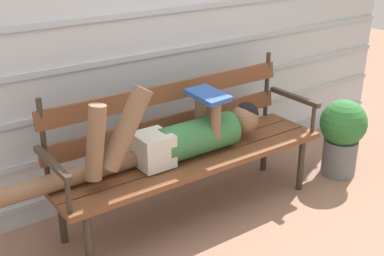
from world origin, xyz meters
The scene contains 5 objects.
ground_plane centered at (0.00, 0.00, 0.00)m, with size 12.00×12.00×0.00m, color #936B56.
house_siding centered at (0.00, 0.60, 1.23)m, with size 4.70×0.08×2.46m.
park_bench centered at (0.00, 0.16, 0.48)m, with size 1.82×0.49×0.90m.
reclining_person centered at (-0.12, 0.08, 0.57)m, with size 1.72×0.27×0.55m.
potted_plant centered at (1.21, -0.10, 0.33)m, with size 0.34×0.34×0.58m.
Camera 1 is at (-1.65, -2.22, 1.79)m, focal length 47.31 mm.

